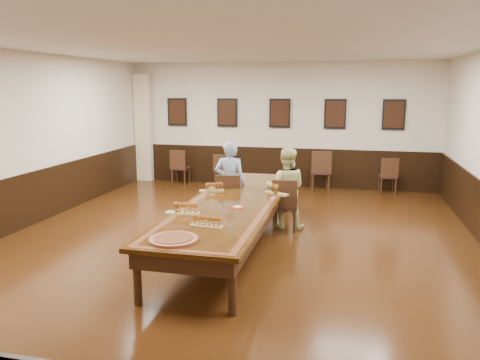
% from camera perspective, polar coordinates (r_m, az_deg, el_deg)
% --- Properties ---
extents(floor, '(8.00, 10.00, 0.02)m').
position_cam_1_polar(floor, '(7.74, -0.86, -8.06)').
color(floor, black).
rests_on(floor, ground).
extents(ceiling, '(8.00, 10.00, 0.02)m').
position_cam_1_polar(ceiling, '(7.34, -0.94, 16.41)').
color(ceiling, white).
rests_on(ceiling, floor).
extents(wall_back, '(8.00, 0.02, 3.20)m').
position_cam_1_polar(wall_back, '(12.26, 4.89, 6.74)').
color(wall_back, beige).
rests_on(wall_back, floor).
extents(wall_front, '(8.00, 0.02, 3.20)m').
position_cam_1_polar(wall_front, '(2.90, -26.29, -8.93)').
color(wall_front, beige).
rests_on(wall_front, floor).
extents(wall_left, '(0.02, 10.00, 3.20)m').
position_cam_1_polar(wall_left, '(9.21, -25.94, 4.19)').
color(wall_left, beige).
rests_on(wall_left, floor).
extents(chair_man, '(0.51, 0.55, 0.99)m').
position_cam_1_polar(chair_man, '(8.74, -1.32, -2.36)').
color(chair_man, black).
rests_on(chair_man, floor).
extents(chair_woman, '(0.47, 0.51, 0.95)m').
position_cam_1_polar(chair_woman, '(8.50, 5.53, -2.93)').
color(chair_woman, black).
rests_on(chair_woman, floor).
extents(spare_chair_a, '(0.45, 0.49, 0.93)m').
position_cam_1_polar(spare_chair_a, '(12.62, -7.26, 1.62)').
color(spare_chair_a, black).
rests_on(spare_chair_a, floor).
extents(spare_chair_b, '(0.42, 0.45, 0.86)m').
position_cam_1_polar(spare_chair_b, '(12.23, -2.11, 1.23)').
color(spare_chair_b, black).
rests_on(spare_chair_b, floor).
extents(spare_chair_c, '(0.56, 0.60, 1.03)m').
position_cam_1_polar(spare_chair_c, '(11.82, 9.77, 1.15)').
color(spare_chair_c, black).
rests_on(spare_chair_c, floor).
extents(spare_chair_d, '(0.46, 0.49, 0.89)m').
position_cam_1_polar(spare_chair_d, '(11.96, 17.57, 0.56)').
color(spare_chair_d, black).
rests_on(spare_chair_d, floor).
extents(person_man, '(0.61, 0.44, 1.58)m').
position_cam_1_polar(person_man, '(8.78, -1.23, -0.33)').
color(person_man, '#446DAC').
rests_on(person_man, floor).
extents(person_woman, '(0.77, 0.62, 1.49)m').
position_cam_1_polar(person_woman, '(8.54, 5.61, -1.02)').
color(person_woman, '#D2D384').
rests_on(person_woman, floor).
extents(pink_phone, '(0.08, 0.15, 0.01)m').
position_cam_1_polar(pink_phone, '(7.70, 4.02, -2.25)').
color(pink_phone, '#E34B94').
rests_on(pink_phone, conference_table).
extents(curtain, '(0.45, 0.18, 2.90)m').
position_cam_1_polar(curtain, '(13.18, -11.69, 6.20)').
color(curtain, beige).
rests_on(curtain, floor).
extents(wainscoting, '(8.00, 10.00, 1.00)m').
position_cam_1_polar(wainscoting, '(7.59, -0.87, -4.42)').
color(wainscoting, black).
rests_on(wainscoting, floor).
extents(conference_table, '(1.40, 5.00, 0.76)m').
position_cam_1_polar(conference_table, '(7.56, -0.87, -3.61)').
color(conference_table, black).
rests_on(conference_table, floor).
extents(posters, '(6.14, 0.04, 0.74)m').
position_cam_1_polar(posters, '(12.17, 4.87, 8.12)').
color(posters, black).
rests_on(posters, wall_back).
extents(flight_a, '(0.45, 0.29, 0.16)m').
position_cam_1_polar(flight_a, '(8.21, -3.38, -0.91)').
color(flight_a, olive).
rests_on(flight_a, conference_table).
extents(flight_b, '(0.46, 0.34, 0.17)m').
position_cam_1_polar(flight_b, '(8.00, 4.37, -1.20)').
color(flight_b, olive).
rests_on(flight_b, conference_table).
extents(flight_c, '(0.49, 0.18, 0.18)m').
position_cam_1_polar(flight_c, '(6.77, -6.91, -3.49)').
color(flight_c, olive).
rests_on(flight_c, conference_table).
extents(flight_d, '(0.44, 0.18, 0.16)m').
position_cam_1_polar(flight_d, '(6.14, -4.09, -5.09)').
color(flight_d, olive).
rests_on(flight_d, conference_table).
extents(red_plate_grp, '(0.21, 0.21, 0.03)m').
position_cam_1_polar(red_plate_grp, '(7.09, -0.31, -3.35)').
color(red_plate_grp, red).
rests_on(red_plate_grp, conference_table).
extents(carved_platter, '(0.73, 0.73, 0.05)m').
position_cam_1_polar(carved_platter, '(5.65, -8.10, -7.18)').
color(carved_platter, '#5E2612').
rests_on(carved_platter, conference_table).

